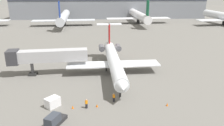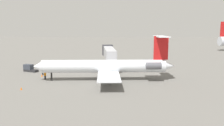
# 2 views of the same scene
# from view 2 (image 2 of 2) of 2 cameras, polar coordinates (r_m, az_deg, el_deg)

# --- Properties ---
(ground_plane) EXTENTS (400.00, 400.00, 0.10)m
(ground_plane) POSITION_cam_2_polar(r_m,az_deg,el_deg) (51.16, -2.70, -4.89)
(ground_plane) COLOR #66635E
(regional_jet) EXTENTS (21.89, 31.34, 9.81)m
(regional_jet) POSITION_cam_2_polar(r_m,az_deg,el_deg) (53.32, -0.99, -0.67)
(regional_jet) COLOR silver
(regional_jet) RESTS_ON ground_plane
(jet_bridge) EXTENTS (17.99, 4.58, 6.09)m
(jet_bridge) POSITION_cam_2_polar(r_m,az_deg,el_deg) (69.04, -0.72, 2.49)
(jet_bridge) COLOR #ADADB2
(jet_bridge) RESTS_ON ground_plane
(ground_crew_marshaller) EXTENTS (0.48, 0.43, 1.69)m
(ground_crew_marshaller) POSITION_cam_2_polar(r_m,az_deg,el_deg) (61.79, -16.06, -1.96)
(ground_crew_marshaller) COLOR black
(ground_crew_marshaller) RESTS_ON ground_plane
(ground_crew_loader) EXTENTS (0.43, 0.48, 1.69)m
(ground_crew_loader) POSITION_cam_2_polar(r_m,az_deg,el_deg) (56.77, -15.52, -2.89)
(ground_crew_loader) COLOR black
(ground_crew_loader) RESTS_ON ground_plane
(baggage_tug_lead) EXTENTS (2.92, 4.22, 1.90)m
(baggage_tug_lead) POSITION_cam_2_polar(r_m,az_deg,el_deg) (67.42, -18.89, -1.22)
(baggage_tug_lead) COLOR #262628
(baggage_tug_lead) RESTS_ON ground_plane
(cargo_container_uld) EXTENTS (2.79, 2.85, 1.66)m
(cargo_container_uld) POSITION_cam_2_polar(r_m,az_deg,el_deg) (67.04, -13.93, -1.06)
(cargo_container_uld) COLOR silver
(cargo_container_uld) RESTS_ON ground_plane
(traffic_cone_near) EXTENTS (0.36, 0.36, 0.55)m
(traffic_cone_near) POSITION_cam_2_polar(r_m,az_deg,el_deg) (60.15, -16.22, -2.83)
(traffic_cone_near) COLOR orange
(traffic_cone_near) RESTS_ON ground_plane
(traffic_cone_mid) EXTENTS (0.36, 0.36, 0.55)m
(traffic_cone_mid) POSITION_cam_2_polar(r_m,az_deg,el_deg) (49.16, -20.64, -5.65)
(traffic_cone_mid) COLOR orange
(traffic_cone_mid) RESTS_ON ground_plane
(traffic_cone_far) EXTENTS (0.36, 0.36, 0.55)m
(traffic_cone_far) POSITION_cam_2_polar(r_m,az_deg,el_deg) (64.08, -15.45, -2.08)
(traffic_cone_far) COLOR orange
(traffic_cone_far) RESTS_ON ground_plane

